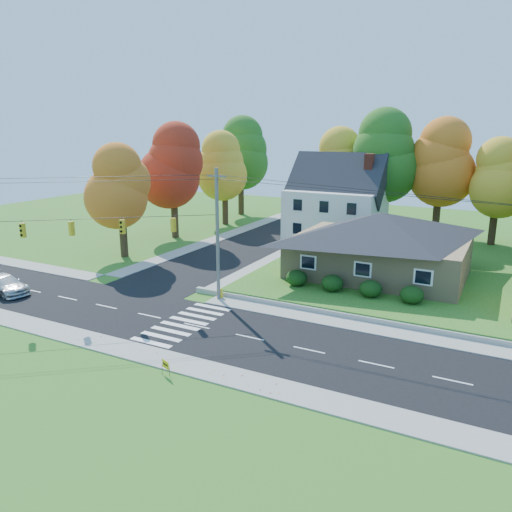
{
  "coord_description": "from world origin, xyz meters",
  "views": [
    {
      "loc": [
        17.81,
        -25.57,
        12.79
      ],
      "look_at": [
        0.27,
        8.0,
        3.03
      ],
      "focal_mm": 35.0,
      "sensor_mm": 36.0,
      "label": 1
    }
  ],
  "objects": [
    {
      "name": "tree_lot_3",
      "position": [
        16.0,
        33.0,
        7.65
      ],
      "size": [
        6.16,
        6.16,
        11.47
      ],
      "color": "#3F2A19",
      "rests_on": "lawn"
    },
    {
      "name": "silver_sedan",
      "position": [
        -17.35,
        -1.38,
        0.74
      ],
      "size": [
        5.23,
        2.81,
        1.44
      ],
      "primitive_type": "imported",
      "rotation": [
        0.0,
        0.0,
        1.41
      ],
      "color": "silver",
      "rests_on": "road_main"
    },
    {
      "name": "hedge_row",
      "position": [
        7.5,
        9.8,
        1.14
      ],
      "size": [
        10.7,
        1.7,
        1.27
      ],
      "color": "#163A10",
      "rests_on": "lawn"
    },
    {
      "name": "tree_west_2",
      "position": [
        -17.0,
        32.0,
        7.81
      ],
      "size": [
        6.72,
        6.72,
        12.51
      ],
      "color": "#3F2A19",
      "rests_on": "ground"
    },
    {
      "name": "ranch_house",
      "position": [
        8.0,
        16.0,
        3.27
      ],
      "size": [
        14.6,
        10.6,
        5.4
      ],
      "color": "tan",
      "rests_on": "lawn"
    },
    {
      "name": "tree_lot_0",
      "position": [
        -2.0,
        34.0,
        8.31
      ],
      "size": [
        6.72,
        6.72,
        12.51
      ],
      "color": "#3F2A19",
      "rests_on": "lawn"
    },
    {
      "name": "tree_west_1",
      "position": [
        -18.0,
        22.0,
        8.46
      ],
      "size": [
        7.28,
        7.28,
        13.56
      ],
      "color": "#3F2A19",
      "rests_on": "ground"
    },
    {
      "name": "tree_west_3",
      "position": [
        -19.0,
        40.0,
        9.11
      ],
      "size": [
        7.84,
        7.84,
        14.6
      ],
      "color": "#3F2A19",
      "rests_on": "ground"
    },
    {
      "name": "traffic_infrastructure",
      "position": [
        -0.15,
        1.35,
        5.15
      ],
      "size": [
        38.1,
        10.66,
        10.0
      ],
      "color": "#666059",
      "rests_on": "ground"
    },
    {
      "name": "fire_hydrant",
      "position": [
        -1.48,
        5.51,
        0.39
      ],
      "size": [
        0.45,
        0.36,
        0.81
      ],
      "color": "yellow",
      "rests_on": "ground"
    },
    {
      "name": "sidewalk_south",
      "position": [
        0.0,
        -5.0,
        0.04
      ],
      "size": [
        90.0,
        2.0,
        0.08
      ],
      "primitive_type": "cube",
      "color": "#9C9A90",
      "rests_on": "ground"
    },
    {
      "name": "ground",
      "position": [
        0.0,
        0.0,
        0.0
      ],
      "size": [
        120.0,
        120.0,
        0.0
      ],
      "primitive_type": "plane",
      "color": "#3D7923"
    },
    {
      "name": "tree_lot_2",
      "position": [
        10.0,
        34.0,
        8.96
      ],
      "size": [
        7.28,
        7.28,
        13.56
      ],
      "color": "#3F2A19",
      "rests_on": "lawn"
    },
    {
      "name": "yard_sign",
      "position": [
        2.35,
        -6.37,
        0.59
      ],
      "size": [
        0.62,
        0.28,
        0.83
      ],
      "color": "black",
      "rests_on": "ground"
    },
    {
      "name": "lawn",
      "position": [
        13.0,
        21.0,
        0.25
      ],
      "size": [
        30.0,
        30.0,
        0.5
      ],
      "primitive_type": "cube",
      "color": "#3D7923",
      "rests_on": "ground"
    },
    {
      "name": "tree_lot_1",
      "position": [
        4.0,
        33.0,
        9.61
      ],
      "size": [
        7.84,
        7.84,
        14.6
      ],
      "color": "#3F2A19",
      "rests_on": "lawn"
    },
    {
      "name": "white_car",
      "position": [
        -7.87,
        35.31,
        0.78
      ],
      "size": [
        2.08,
        4.74,
        1.52
      ],
      "primitive_type": "imported",
      "rotation": [
        0.0,
        0.0,
        -0.11
      ],
      "color": "white",
      "rests_on": "road_cross"
    },
    {
      "name": "road_cross",
      "position": [
        -8.0,
        26.0,
        0.01
      ],
      "size": [
        8.0,
        44.0,
        0.02
      ],
      "primitive_type": "cube",
      "color": "black",
      "rests_on": "ground"
    },
    {
      "name": "sidewalk_north",
      "position": [
        0.0,
        5.0,
        0.04
      ],
      "size": [
        90.0,
        2.0,
        0.08
      ],
      "primitive_type": "cube",
      "color": "#9C9A90",
      "rests_on": "ground"
    },
    {
      "name": "colonial_house",
      "position": [
        0.04,
        28.0,
        4.58
      ],
      "size": [
        10.4,
        8.4,
        9.6
      ],
      "color": "silver",
      "rests_on": "lawn"
    },
    {
      "name": "tree_west_0",
      "position": [
        -17.0,
        12.0,
        7.15
      ],
      "size": [
        6.16,
        6.16,
        11.47
      ],
      "color": "#3F2A19",
      "rests_on": "ground"
    },
    {
      "name": "road_main",
      "position": [
        0.0,
        0.0,
        0.01
      ],
      "size": [
        90.0,
        8.0,
        0.02
      ],
      "primitive_type": "cube",
      "color": "black",
      "rests_on": "ground"
    }
  ]
}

